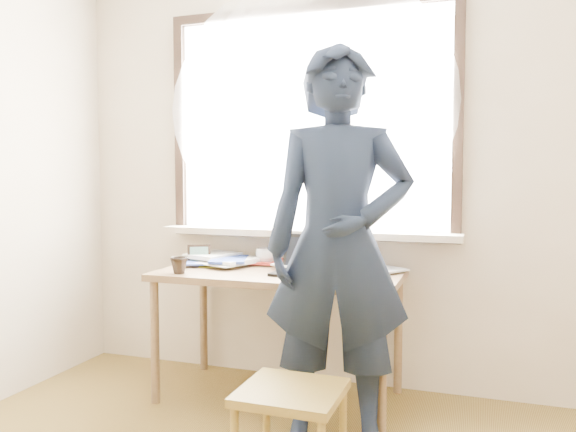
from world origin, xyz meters
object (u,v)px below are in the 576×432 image
(desk, at_px, (279,285))
(person, at_px, (339,247))
(mug_dark, at_px, (179,265))
(work_chair, at_px, (291,404))
(mug_white, at_px, (266,256))
(laptop, at_px, (305,265))

(desk, relative_size, person, 0.73)
(desk, relative_size, mug_dark, 13.89)
(desk, xyz_separation_m, person, (0.45, -0.43, 0.28))
(mug_dark, distance_m, work_chair, 1.15)
(mug_white, distance_m, mug_dark, 0.57)
(desk, relative_size, laptop, 4.10)
(desk, distance_m, mug_dark, 0.57)
(mug_white, height_order, work_chair, mug_white)
(mug_dark, relative_size, work_chair, 0.24)
(desk, bearing_deg, mug_dark, -153.75)
(mug_dark, xyz_separation_m, work_chair, (0.86, -0.62, -0.43))
(laptop, bearing_deg, mug_white, 142.38)
(desk, xyz_separation_m, laptop, (0.16, -0.03, 0.13))
(mug_white, height_order, mug_dark, mug_white)
(work_chair, relative_size, person, 0.22)
(person, bearing_deg, laptop, 114.09)
(laptop, height_order, work_chair, laptop)
(desk, bearing_deg, work_chair, -67.41)
(laptop, distance_m, mug_dark, 0.70)
(person, bearing_deg, work_chair, -112.80)
(mug_white, bearing_deg, mug_dark, -126.16)
(mug_dark, bearing_deg, desk, 26.25)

